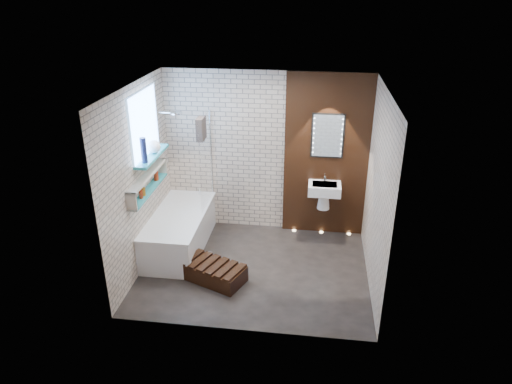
# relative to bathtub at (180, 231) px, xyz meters

# --- Properties ---
(ground) EXTENTS (3.20, 3.20, 0.00)m
(ground) POSITION_rel_bathtub_xyz_m (1.22, -0.45, -0.29)
(ground) COLOR black
(ground) RESTS_ON ground
(room_shell) EXTENTS (3.24, 3.20, 2.60)m
(room_shell) POSITION_rel_bathtub_xyz_m (1.22, -0.45, 1.01)
(room_shell) COLOR #B7A391
(room_shell) RESTS_ON ground
(walnut_panel) EXTENTS (1.30, 0.06, 2.60)m
(walnut_panel) POSITION_rel_bathtub_xyz_m (2.17, 0.82, 1.01)
(walnut_panel) COLOR black
(walnut_panel) RESTS_ON ground
(clerestory_window) EXTENTS (0.18, 1.00, 0.94)m
(clerestory_window) POSITION_rel_bathtub_xyz_m (-0.34, -0.10, 1.61)
(clerestory_window) COLOR #7FADE0
(clerestory_window) RESTS_ON room_shell
(display_niche) EXTENTS (0.14, 1.30, 0.26)m
(display_niche) POSITION_rel_bathtub_xyz_m (-0.31, -0.30, 0.91)
(display_niche) COLOR teal
(display_niche) RESTS_ON room_shell
(bathtub) EXTENTS (0.79, 1.74, 0.70)m
(bathtub) POSITION_rel_bathtub_xyz_m (0.00, 0.00, 0.00)
(bathtub) COLOR white
(bathtub) RESTS_ON ground
(bath_screen) EXTENTS (0.01, 0.78, 1.40)m
(bath_screen) POSITION_rel_bathtub_xyz_m (0.35, 0.44, 0.99)
(bath_screen) COLOR white
(bath_screen) RESTS_ON bathtub
(towel) EXTENTS (0.10, 0.25, 0.33)m
(towel) POSITION_rel_bathtub_xyz_m (0.35, 0.25, 1.56)
(towel) COLOR black
(towel) RESTS_ON bath_screen
(shower_head) EXTENTS (0.18, 0.18, 0.02)m
(shower_head) POSITION_rel_bathtub_xyz_m (-0.08, 0.50, 1.71)
(shower_head) COLOR silver
(shower_head) RESTS_ON room_shell
(washbasin) EXTENTS (0.50, 0.36, 0.58)m
(washbasin) POSITION_rel_bathtub_xyz_m (2.17, 0.62, 0.50)
(washbasin) COLOR white
(washbasin) RESTS_ON walnut_panel
(led_mirror) EXTENTS (0.50, 0.02, 0.70)m
(led_mirror) POSITION_rel_bathtub_xyz_m (2.17, 0.78, 1.36)
(led_mirror) COLOR black
(led_mirror) RESTS_ON walnut_panel
(walnut_step) EXTENTS (1.11, 0.81, 0.22)m
(walnut_step) POSITION_rel_bathtub_xyz_m (0.62, -0.75, -0.18)
(walnut_step) COLOR black
(walnut_step) RESTS_ON ground
(niche_bottles) EXTENTS (0.07, 0.69, 0.17)m
(niche_bottles) POSITION_rel_bathtub_xyz_m (-0.31, -0.23, 0.88)
(niche_bottles) COLOR maroon
(niche_bottles) RESTS_ON display_niche
(sill_vases) EXTENTS (0.19, 0.53, 0.35)m
(sill_vases) POSITION_rel_bathtub_xyz_m (-0.28, -0.13, 1.37)
(sill_vases) COLOR #161C3E
(sill_vases) RESTS_ON clerestory_window
(floor_uplights) EXTENTS (0.96, 0.06, 0.01)m
(floor_uplights) POSITION_rel_bathtub_xyz_m (2.17, 0.75, -0.29)
(floor_uplights) COLOR #FFD899
(floor_uplights) RESTS_ON ground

